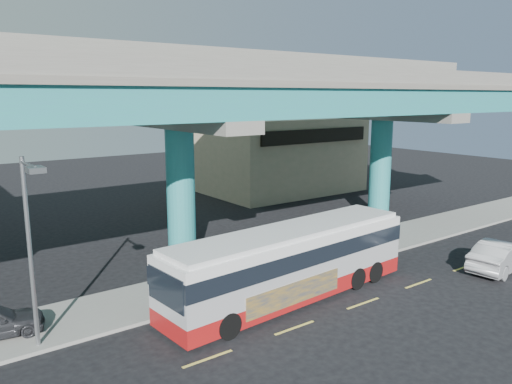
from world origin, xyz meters
TOP-DOWN VIEW (x-y plane):
  - ground at (0.00, 0.00)m, footprint 120.00×120.00m
  - sidewalk at (0.00, 5.50)m, footprint 70.00×4.00m
  - lane_markings at (-0.00, -0.30)m, footprint 58.00×0.12m
  - viaduct at (-0.00, 9.11)m, footprint 52.00×12.40m
  - building_beige at (18.00, 22.98)m, footprint 14.00×10.23m
  - transit_bus at (1.77, 2.05)m, footprint 12.97×3.67m
  - sedan at (13.13, -1.64)m, footprint 2.89×5.31m
  - street_lamp at (-8.59, 3.47)m, footprint 0.50×2.29m
  - stop_sign at (2.72, 4.18)m, footprint 0.72×0.18m

SIDE VIEW (x-z plane):
  - ground at x=0.00m, z-range 0.00..0.00m
  - lane_markings at x=0.00m, z-range 0.00..0.01m
  - sidewalk at x=0.00m, z-range 0.00..0.15m
  - sedan at x=13.13m, z-range 0.00..1.61m
  - transit_bus at x=1.77m, z-range 0.16..3.45m
  - stop_sign at x=2.72m, z-range 0.67..3.10m
  - building_beige at x=18.00m, z-range 0.01..7.01m
  - street_lamp at x=-8.59m, z-range 1.24..8.13m
  - viaduct at x=0.00m, z-range 3.29..14.99m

